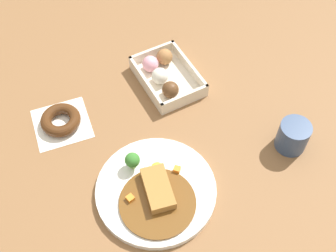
{
  "coord_description": "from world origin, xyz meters",
  "views": [
    {
      "loc": [
        0.58,
        -0.29,
        0.9
      ],
      "look_at": [
        0.03,
        0.01,
        0.03
      ],
      "focal_mm": 46.05,
      "sensor_mm": 36.0,
      "label": 1
    }
  ],
  "objects_px": {
    "chocolate_ring_donut": "(61,120)",
    "donut_box": "(165,75)",
    "coffee_mug": "(293,136)",
    "curry_plate": "(156,190)"
  },
  "relations": [
    {
      "from": "chocolate_ring_donut",
      "to": "donut_box",
      "type": "bearing_deg",
      "value": 90.8
    },
    {
      "from": "donut_box",
      "to": "chocolate_ring_donut",
      "type": "bearing_deg",
      "value": -89.2
    },
    {
      "from": "curry_plate",
      "to": "donut_box",
      "type": "height_order",
      "value": "curry_plate"
    },
    {
      "from": "donut_box",
      "to": "chocolate_ring_donut",
      "type": "height_order",
      "value": "donut_box"
    },
    {
      "from": "curry_plate",
      "to": "coffee_mug",
      "type": "xyz_separation_m",
      "value": [
        0.04,
        0.35,
        0.03
      ]
    },
    {
      "from": "chocolate_ring_donut",
      "to": "coffee_mug",
      "type": "xyz_separation_m",
      "value": [
        0.33,
        0.48,
        0.02
      ]
    },
    {
      "from": "donut_box",
      "to": "chocolate_ring_donut",
      "type": "xyz_separation_m",
      "value": [
        0.0,
        -0.3,
        -0.01
      ]
    },
    {
      "from": "coffee_mug",
      "to": "donut_box",
      "type": "bearing_deg",
      "value": -152.79
    },
    {
      "from": "chocolate_ring_donut",
      "to": "curry_plate",
      "type": "bearing_deg",
      "value": 22.83
    },
    {
      "from": "curry_plate",
      "to": "donut_box",
      "type": "relative_size",
      "value": 1.41
    }
  ]
}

